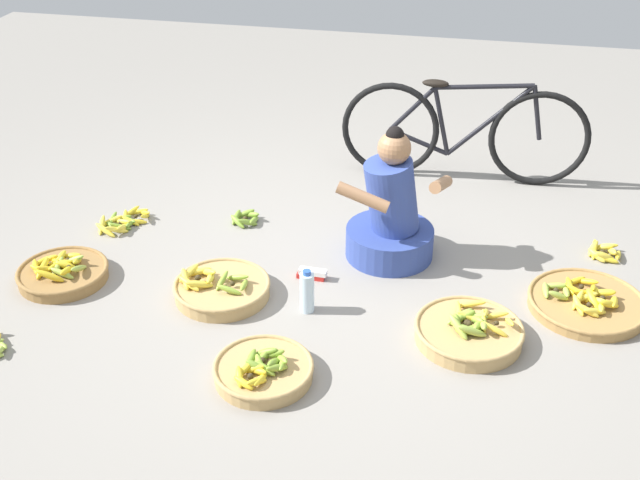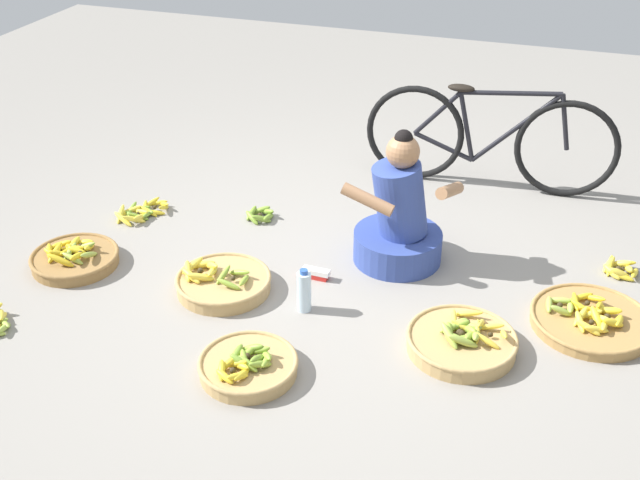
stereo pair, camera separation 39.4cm
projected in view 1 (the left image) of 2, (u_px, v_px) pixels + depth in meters
The scene contains 13 objects.
ground_plane at pixel (327, 275), 4.52m from camera, with size 10.00×10.00×0.00m, color gray.
vendor_woman_front at pixel (391, 216), 4.58m from camera, with size 0.62×0.52×0.82m.
bicycle_leaning at pixel (463, 132), 5.44m from camera, with size 1.70×0.12×0.73m.
banana_basket_back_center at pixel (469, 331), 3.98m from camera, with size 0.55×0.55×0.17m.
banana_basket_front_left at pixel (263, 370), 3.72m from camera, with size 0.48×0.48×0.15m.
banana_basket_mid_left at pixel (221, 288), 4.32m from camera, with size 0.53×0.53×0.16m.
banana_basket_front_right at pixel (62, 272), 4.46m from camera, with size 0.51×0.51×0.15m.
banana_basket_front_center at pixel (587, 302), 4.22m from camera, with size 0.63×0.63×0.14m.
loose_bananas_back_left at pixel (245, 218), 5.05m from camera, with size 0.20×0.21×0.09m.
loose_bananas_near_vendor at pixel (604, 252), 4.69m from camera, with size 0.22×0.20×0.09m.
loose_bananas_mid_right at pixel (122, 222), 5.01m from camera, with size 0.30×0.38×0.10m.
water_bottle at pixel (307, 292), 4.17m from camera, with size 0.08×0.08×0.25m.
packet_carton_stack at pixel (312, 274), 4.48m from camera, with size 0.17×0.06×0.06m.
Camera 1 is at (0.77, -3.72, 2.46)m, focal length 44.16 mm.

